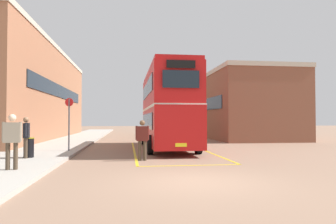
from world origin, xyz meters
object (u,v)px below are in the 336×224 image
(pedestrian_waiting_near, at_px, (26,134))
(pedestrian_waiting_far, at_px, (12,137))
(single_deck_bus, at_px, (175,121))
(pedestrian_boarding, at_px, (142,137))
(litter_bin, at_px, (29,147))
(double_decker_bus, at_px, (167,108))
(bus_stop_sign, at_px, (69,119))

(pedestrian_waiting_near, height_order, pedestrian_waiting_far, pedestrian_waiting_far)
(single_deck_bus, height_order, pedestrian_waiting_far, single_deck_bus)
(pedestrian_boarding, height_order, litter_bin, pedestrian_boarding)
(pedestrian_waiting_far, bearing_deg, double_decker_bus, 53.78)
(pedestrian_waiting_far, bearing_deg, bus_stop_sign, 84.40)
(pedestrian_waiting_near, distance_m, bus_stop_sign, 3.43)
(bus_stop_sign, bearing_deg, single_deck_bus, 67.19)
(pedestrian_waiting_near, height_order, bus_stop_sign, bus_stop_sign)
(single_deck_bus, height_order, litter_bin, single_deck_bus)
(double_decker_bus, bearing_deg, bus_stop_sign, -160.35)
(pedestrian_waiting_near, bearing_deg, single_deck_bus, 67.50)
(double_decker_bus, height_order, pedestrian_waiting_near, double_decker_bus)
(pedestrian_waiting_near, bearing_deg, bus_stop_sign, 69.58)
(double_decker_bus, height_order, bus_stop_sign, double_decker_bus)
(single_deck_bus, distance_m, litter_bin, 25.92)
(single_deck_bus, xyz_separation_m, pedestrian_waiting_near, (-9.99, -24.11, -0.48))
(pedestrian_boarding, bearing_deg, litter_bin, 173.24)
(single_deck_bus, bearing_deg, pedestrian_boarding, -101.74)
(single_deck_bus, bearing_deg, double_decker_bus, -100.00)
(double_decker_bus, distance_m, single_deck_bus, 19.32)
(single_deck_bus, distance_m, pedestrian_waiting_near, 26.10)
(single_deck_bus, bearing_deg, litter_bin, -112.57)
(single_deck_bus, xyz_separation_m, bus_stop_sign, (-8.81, -20.95, 0.17))
(double_decker_bus, relative_size, pedestrian_boarding, 5.95)
(bus_stop_sign, bearing_deg, pedestrian_boarding, -43.53)
(double_decker_bus, distance_m, pedestrian_waiting_far, 10.38)
(double_decker_bus, distance_m, bus_stop_sign, 5.84)
(pedestrian_boarding, xyz_separation_m, litter_bin, (-4.85, 0.57, -0.44))
(single_deck_bus, xyz_separation_m, litter_bin, (-9.94, -23.92, -1.07))
(litter_bin, bearing_deg, pedestrian_waiting_near, -103.70)
(pedestrian_waiting_far, relative_size, litter_bin, 2.11)
(pedestrian_waiting_far, bearing_deg, litter_bin, 98.44)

